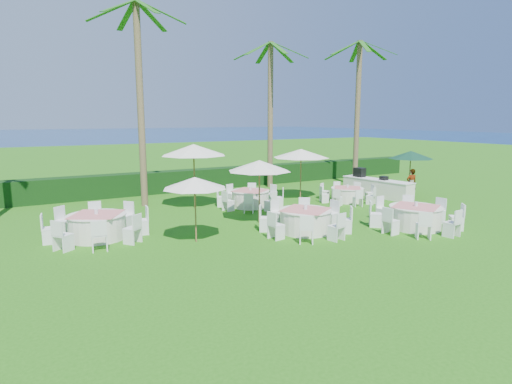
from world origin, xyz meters
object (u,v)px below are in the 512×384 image
umbrella_b (259,166)px  umbrella_d (301,153)px  banquet_table_c (415,217)px  buffet_table (376,187)px  umbrella_a (195,183)px  umbrella_c (194,150)px  banquet_table_b (305,220)px  banquet_table_d (97,226)px  banquet_table_e (250,198)px  umbrella_green (411,155)px  staff_person (411,184)px  banquet_table_f (347,194)px

umbrella_b → umbrella_d: size_ratio=0.87×
banquet_table_c → buffet_table: 6.73m
umbrella_a → umbrella_c: umbrella_c is taller
banquet_table_b → umbrella_a: (-4.00, 0.78, 1.58)m
banquet_table_c → umbrella_c: size_ratio=1.14×
banquet_table_d → umbrella_d: bearing=14.1°
banquet_table_e → banquet_table_b: bearing=-95.2°
banquet_table_e → umbrella_green: bearing=-10.5°
staff_person → banquet_table_c: bearing=57.3°
banquet_table_f → umbrella_c: bearing=162.6°
umbrella_b → umbrella_d: 5.70m
banquet_table_e → banquet_table_f: bearing=-15.1°
umbrella_green → staff_person: 1.67m
banquet_table_c → buffet_table: size_ratio=0.83×
umbrella_b → umbrella_d: umbrella_d is taller
banquet_table_f → umbrella_d: bearing=129.9°
banquet_table_c → banquet_table_d: banquet_table_d is taller
banquet_table_c → umbrella_b: (-4.74, 3.71, 1.85)m
banquet_table_f → umbrella_c: umbrella_c is taller
banquet_table_e → umbrella_green: (8.94, -1.66, 1.80)m
banquet_table_b → umbrella_d: (3.75, 5.54, 1.92)m
buffet_table → banquet_table_f: bearing=-172.1°
banquet_table_c → umbrella_a: 8.48m
banquet_table_e → umbrella_c: bearing=158.3°
umbrella_a → banquet_table_b: bearing=-11.0°
buffet_table → umbrella_d: bearing=158.4°
banquet_table_f → umbrella_a: 9.89m
umbrella_b → umbrella_c: umbrella_c is taller
banquet_table_e → umbrella_b: umbrella_b is taller
banquet_table_b → staff_person: (8.81, 2.69, 0.33)m
banquet_table_c → umbrella_b: bearing=141.9°
umbrella_a → banquet_table_c: bearing=-16.9°
umbrella_green → banquet_table_b: bearing=-160.5°
umbrella_b → buffet_table: size_ratio=0.61×
banquet_table_b → banquet_table_d: (-6.83, 2.89, 0.01)m
banquet_table_e → umbrella_d: (3.30, 0.55, 1.95)m
umbrella_d → staff_person: size_ratio=1.86×
buffet_table → umbrella_b: bearing=-167.0°
staff_person → umbrella_green: bearing=-116.8°
umbrella_c → banquet_table_f: bearing=-17.4°
banquet_table_b → umbrella_green: 10.12m
banquet_table_f → umbrella_b: umbrella_b is taller
umbrella_a → staff_person: umbrella_a is taller
banquet_table_c → umbrella_a: (-7.97, 2.42, 1.58)m
umbrella_d → banquet_table_f: bearing=-50.1°
banquet_table_c → umbrella_green: (5.41, 4.98, 1.76)m
banquet_table_d → umbrella_a: (2.83, -2.11, 1.57)m
banquet_table_d → umbrella_c: 6.18m
umbrella_a → buffet_table: size_ratio=0.54×
banquet_table_b → banquet_table_f: size_ratio=1.22×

